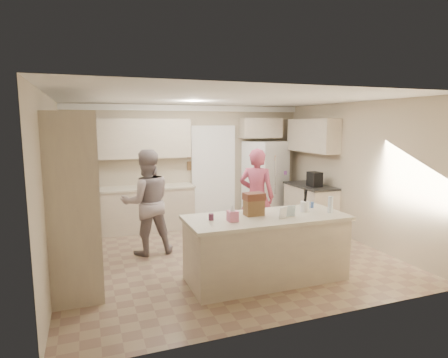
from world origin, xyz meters
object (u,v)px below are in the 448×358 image
object	(u,v)px
island_base	(266,249)
coffee_maker	(315,179)
tissue_box	(233,216)
teen_girl	(257,196)
teen_boy	(147,202)
refrigerator	(266,180)
utensil_crock	(305,206)
dollhouse_body	(254,208)

from	to	relation	value
island_base	coffee_maker	bearing A→B (deg)	42.83
tissue_box	teen_girl	bearing A→B (deg)	55.61
tissue_box	teen_boy	distance (m)	1.97
refrigerator	teen_girl	xyz separation A→B (m)	(-1.00, -1.64, -0.02)
utensil_crock	teen_girl	distance (m)	1.49
coffee_maker	teen_girl	size ratio (longest dim) A/B	0.17
refrigerator	dollhouse_body	distance (m)	3.52
tissue_box	teen_boy	world-z (taller)	teen_boy
dollhouse_body	island_base	bearing A→B (deg)	-33.69
refrigerator	teen_boy	xyz separation A→B (m)	(-2.98, -1.51, -0.01)
teen_boy	dollhouse_body	bearing A→B (deg)	126.27
dollhouse_body	teen_boy	size ratio (longest dim) A/B	0.15
coffee_maker	dollhouse_body	size ratio (longest dim) A/B	1.15
coffee_maker	teen_girl	xyz separation A→B (m)	(-1.48, -0.37, -0.19)
island_base	dollhouse_body	bearing A→B (deg)	146.31
tissue_box	teen_boy	bearing A→B (deg)	115.88
utensil_crock	tissue_box	bearing A→B (deg)	-172.87
teen_boy	teen_girl	size ratio (longest dim) A/B	1.01
coffee_maker	dollhouse_body	xyz separation A→B (m)	(-2.20, -1.80, -0.03)
refrigerator	teen_girl	world-z (taller)	refrigerator
dollhouse_body	teen_boy	distance (m)	2.01
dollhouse_body	coffee_maker	bearing A→B (deg)	39.29
teen_girl	dollhouse_body	bearing A→B (deg)	101.37
dollhouse_body	teen_girl	bearing A→B (deg)	63.42
utensil_crock	dollhouse_body	distance (m)	0.80
utensil_crock	dollhouse_body	xyz separation A→B (m)	(-0.80, 0.05, 0.04)
coffee_maker	island_base	distance (m)	2.87
island_base	teen_girl	distance (m)	1.69
utensil_crock	tissue_box	distance (m)	1.21
tissue_box	utensil_crock	bearing A→B (deg)	7.13
teen_boy	tissue_box	bearing A→B (deg)	113.42
dollhouse_body	tissue_box	bearing A→B (deg)	-153.43
refrigerator	tissue_box	bearing A→B (deg)	-146.90
island_base	tissue_box	distance (m)	0.79
island_base	dollhouse_body	distance (m)	0.62
island_base	teen_boy	xyz separation A→B (m)	(-1.41, 1.67, 0.45)
utensil_crock	teen_boy	bearing A→B (deg)	141.83
coffee_maker	dollhouse_body	bearing A→B (deg)	-140.71
refrigerator	teen_boy	size ratio (longest dim) A/B	1.01
teen_boy	teen_girl	xyz separation A→B (m)	(1.97, -0.14, -0.01)
utensil_crock	island_base	bearing A→B (deg)	-175.60
utensil_crock	dollhouse_body	world-z (taller)	dollhouse_body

